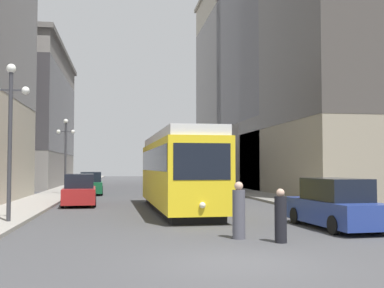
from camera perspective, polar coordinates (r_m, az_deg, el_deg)
name	(u,v)px	position (r m, az deg, el deg)	size (l,w,h in m)	color
ground_plane	(237,263)	(11.26, 5.46, -14.27)	(200.00, 200.00, 0.00)	#424244
sidewalk_left	(72,187)	(51.00, -14.44, -5.14)	(2.83, 120.00, 0.15)	gray
sidewalk_right	(216,186)	(51.81, 2.96, -5.19)	(2.83, 120.00, 0.15)	gray
streetcar	(178,170)	(23.87, -1.78, -3.13)	(2.96, 12.86, 3.89)	black
transit_bus	(192,170)	(43.31, -0.05, -3.18)	(2.99, 11.61, 3.45)	black
parked_car_left_near	(80,191)	(28.09, -13.56, -5.57)	(2.09, 4.96, 1.82)	black
parked_car_left_mid	(91,184)	(38.74, -12.21, -4.80)	(2.03, 4.96, 1.82)	black
parked_car_right_far	(335,205)	(17.93, 17.03, -7.15)	(2.10, 4.94, 1.82)	black
pedestrian_crossing_near	(239,212)	(14.79, 5.73, -8.28)	(0.40, 0.40, 1.78)	#4C4C56
pedestrian_crossing_far	(281,217)	(14.23, 10.76, -8.80)	(0.36, 0.36, 1.60)	black
lamp_post_left_near	(10,118)	(19.48, -21.29, 2.92)	(1.41, 0.36, 6.11)	#333338
lamp_post_left_far	(66,145)	(37.63, -15.17, -0.09)	(1.41, 0.36, 5.82)	#333338
building_left_midblock	(11,117)	(56.71, -21.18, 3.14)	(12.19, 23.27, 15.45)	gray
building_right_corner	(347,56)	(41.54, 18.43, 10.20)	(14.03, 20.19, 22.31)	gray
building_right_midblock	(245,82)	(67.28, 6.53, 7.47)	(11.75, 19.11, 27.57)	#B2A893
building_right_far	(296,57)	(52.87, 12.52, 10.29)	(14.36, 18.68, 27.45)	gray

